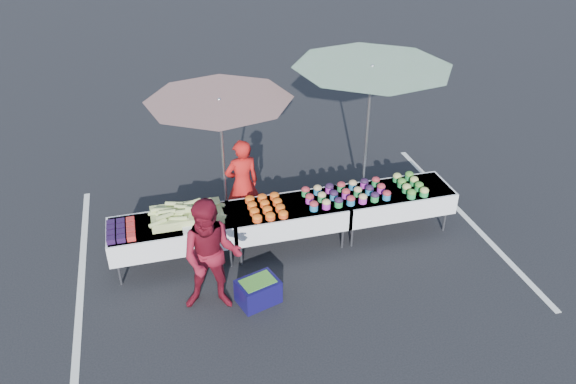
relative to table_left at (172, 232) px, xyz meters
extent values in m
plane|color=black|center=(1.80, 0.00, -0.58)|extent=(80.00, 80.00, 0.00)
cube|color=silver|center=(-1.40, 0.00, -0.58)|extent=(0.10, 5.00, 0.00)
cube|color=silver|center=(5.00, 0.00, -0.58)|extent=(0.10, 5.00, 0.00)
cube|color=white|center=(0.00, 0.00, 0.15)|extent=(1.80, 0.75, 0.04)
cube|color=white|center=(0.00, 0.00, -0.01)|extent=(1.86, 0.81, 0.36)
cylinder|color=slate|center=(-0.82, -0.29, -0.39)|extent=(0.04, 0.04, 0.39)
cylinder|color=slate|center=(-0.82, 0.29, -0.39)|extent=(0.04, 0.04, 0.39)
cylinder|color=slate|center=(0.82, -0.29, -0.39)|extent=(0.04, 0.04, 0.39)
cylinder|color=slate|center=(0.82, 0.29, -0.39)|extent=(0.04, 0.04, 0.39)
cube|color=white|center=(1.80, 0.00, 0.15)|extent=(1.80, 0.75, 0.04)
cube|color=white|center=(1.80, 0.00, -0.01)|extent=(1.86, 0.81, 0.36)
cylinder|color=slate|center=(0.98, -0.29, -0.39)|extent=(0.04, 0.04, 0.39)
cylinder|color=slate|center=(0.98, 0.29, -0.39)|extent=(0.04, 0.04, 0.39)
cylinder|color=slate|center=(2.62, -0.29, -0.39)|extent=(0.04, 0.04, 0.39)
cylinder|color=slate|center=(2.62, 0.29, -0.39)|extent=(0.04, 0.04, 0.39)
cube|color=white|center=(3.60, 0.00, 0.15)|extent=(1.80, 0.75, 0.04)
cube|color=white|center=(3.60, 0.00, -0.01)|extent=(1.86, 0.81, 0.36)
cylinder|color=slate|center=(2.78, -0.29, -0.39)|extent=(0.04, 0.04, 0.39)
cylinder|color=slate|center=(2.78, 0.29, -0.39)|extent=(0.04, 0.04, 0.39)
cylinder|color=slate|center=(4.42, -0.29, -0.39)|extent=(0.04, 0.04, 0.39)
cylinder|color=slate|center=(4.42, 0.29, -0.39)|extent=(0.04, 0.04, 0.39)
cube|color=black|center=(-0.85, -0.27, 0.21)|extent=(0.12, 0.12, 0.08)
cube|color=black|center=(-0.85, -0.13, 0.21)|extent=(0.12, 0.12, 0.08)
cube|color=black|center=(-0.85, 0.01, 0.21)|extent=(0.12, 0.12, 0.08)
cube|color=black|center=(-0.85, 0.15, 0.21)|extent=(0.12, 0.12, 0.08)
cube|color=black|center=(-0.71, -0.27, 0.21)|extent=(0.12, 0.12, 0.08)
cube|color=black|center=(-0.71, -0.13, 0.21)|extent=(0.12, 0.12, 0.08)
cube|color=black|center=(-0.71, 0.01, 0.21)|extent=(0.12, 0.12, 0.08)
cube|color=black|center=(-0.71, 0.15, 0.21)|extent=(0.12, 0.12, 0.08)
cube|color=#AD2F12|center=(-0.57, -0.27, 0.21)|extent=(0.12, 0.12, 0.08)
cube|color=#AD2F12|center=(-0.57, -0.13, 0.21)|extent=(0.12, 0.12, 0.08)
cube|color=#AD2F12|center=(-0.57, 0.01, 0.21)|extent=(0.12, 0.12, 0.08)
cube|color=#AD2F12|center=(-0.57, 0.15, 0.21)|extent=(0.12, 0.12, 0.08)
cube|color=#9ABF61|center=(0.25, 0.05, 0.24)|extent=(1.05, 0.55, 0.14)
cylinder|color=#9ABF61|center=(0.55, 0.20, 0.27)|extent=(0.27, 0.09, 0.10)
cylinder|color=#9ABF61|center=(-0.13, 0.10, 0.34)|extent=(0.27, 0.14, 0.07)
cylinder|color=#9ABF61|center=(0.36, -0.06, 0.38)|extent=(0.27, 0.14, 0.09)
cylinder|color=#9ABF61|center=(-0.17, 0.08, 0.28)|extent=(0.27, 0.15, 0.10)
cylinder|color=#9ABF61|center=(0.07, -0.01, 0.33)|extent=(0.27, 0.15, 0.08)
cylinder|color=#9ABF61|center=(0.21, 0.09, 0.36)|extent=(0.27, 0.10, 0.10)
cylinder|color=#9ABF61|center=(0.21, -0.03, 0.36)|extent=(0.27, 0.07, 0.08)
cylinder|color=#9ABF61|center=(0.12, -0.13, 0.31)|extent=(0.27, 0.14, 0.09)
cylinder|color=#9ABF61|center=(0.09, 0.25, 0.34)|extent=(0.27, 0.12, 0.08)
cylinder|color=#9ABF61|center=(0.71, 0.14, 0.29)|extent=(0.27, 0.16, 0.08)
cylinder|color=#9ABF61|center=(-0.06, 0.01, 0.34)|extent=(0.27, 0.11, 0.07)
cylinder|color=#9ABF61|center=(0.16, -0.18, 0.27)|extent=(0.27, 0.10, 0.07)
cylinder|color=#9ABF61|center=(0.36, 0.19, 0.35)|extent=(0.27, 0.12, 0.08)
cylinder|color=#9ABF61|center=(-0.18, -0.17, 0.31)|extent=(0.27, 0.15, 0.08)
cylinder|color=#9ABF61|center=(-0.09, 0.09, 0.36)|extent=(0.27, 0.10, 0.08)
cylinder|color=#9ABF61|center=(0.46, 0.00, 0.32)|extent=(0.27, 0.16, 0.10)
cylinder|color=#9ABF61|center=(-0.03, -0.02, 0.38)|extent=(0.27, 0.12, 0.09)
cylinder|color=#9ABF61|center=(0.52, -0.18, 0.37)|extent=(0.27, 0.09, 0.07)
cylinder|color=#9ABF61|center=(0.58, -0.15, 0.30)|extent=(0.27, 0.10, 0.09)
cylinder|color=#9ABF61|center=(0.50, -0.09, 0.28)|extent=(0.27, 0.12, 0.09)
cylinder|color=#9ABF61|center=(0.35, 0.28, 0.27)|extent=(0.27, 0.10, 0.08)
cylinder|color=#9ABF61|center=(0.63, 0.03, 0.34)|extent=(0.27, 0.14, 0.10)
cylinder|color=#9ABF61|center=(0.56, 0.25, 0.27)|extent=(0.27, 0.12, 0.07)
cylinder|color=#9ABF61|center=(0.50, 0.23, 0.27)|extent=(0.27, 0.07, 0.10)
cylinder|color=#9ABF61|center=(0.67, -0.19, 0.27)|extent=(0.27, 0.09, 0.10)
cylinder|color=#9ABF61|center=(-0.07, -0.12, 0.38)|extent=(0.27, 0.17, 0.08)
cube|color=white|center=(0.30, -0.30, 0.19)|extent=(0.30, 0.25, 0.05)
cylinder|color=#DC4618|center=(1.25, -0.28, 0.19)|extent=(0.15, 0.15, 0.05)
ellipsoid|color=#E5550D|center=(1.25, -0.28, 0.23)|extent=(0.15, 0.15, 0.08)
cylinder|color=#DC4618|center=(1.25, -0.10, 0.19)|extent=(0.15, 0.15, 0.05)
ellipsoid|color=#E5550D|center=(1.25, -0.10, 0.23)|extent=(0.15, 0.15, 0.08)
cylinder|color=#DC4618|center=(1.25, 0.08, 0.19)|extent=(0.15, 0.15, 0.05)
ellipsoid|color=#E5550D|center=(1.25, 0.08, 0.23)|extent=(0.15, 0.15, 0.08)
cylinder|color=#DC4618|center=(1.25, 0.26, 0.19)|extent=(0.15, 0.15, 0.05)
ellipsoid|color=#E5550D|center=(1.25, 0.26, 0.23)|extent=(0.15, 0.15, 0.08)
cylinder|color=#DC4618|center=(1.45, -0.28, 0.19)|extent=(0.15, 0.15, 0.05)
ellipsoid|color=#E5550D|center=(1.45, -0.28, 0.23)|extent=(0.15, 0.15, 0.08)
cylinder|color=#DC4618|center=(1.45, -0.10, 0.19)|extent=(0.15, 0.15, 0.05)
ellipsoid|color=#E5550D|center=(1.45, -0.10, 0.23)|extent=(0.15, 0.15, 0.08)
cylinder|color=#DC4618|center=(1.45, 0.08, 0.19)|extent=(0.15, 0.15, 0.05)
ellipsoid|color=#E5550D|center=(1.45, 0.08, 0.23)|extent=(0.15, 0.15, 0.08)
cylinder|color=#DC4618|center=(1.45, 0.26, 0.19)|extent=(0.15, 0.15, 0.05)
ellipsoid|color=#E5550D|center=(1.45, 0.26, 0.23)|extent=(0.15, 0.15, 0.08)
cylinder|color=#DC4618|center=(1.65, -0.28, 0.19)|extent=(0.15, 0.15, 0.05)
ellipsoid|color=#E5550D|center=(1.65, -0.28, 0.23)|extent=(0.15, 0.15, 0.08)
cylinder|color=#DC4618|center=(1.65, -0.10, 0.19)|extent=(0.15, 0.15, 0.05)
ellipsoid|color=#E5550D|center=(1.65, -0.10, 0.23)|extent=(0.15, 0.15, 0.08)
cylinder|color=#DC4618|center=(1.65, 0.08, 0.19)|extent=(0.15, 0.15, 0.05)
ellipsoid|color=#E5550D|center=(1.65, 0.08, 0.23)|extent=(0.15, 0.15, 0.08)
cylinder|color=#DC4618|center=(1.65, 0.26, 0.19)|extent=(0.15, 0.15, 0.05)
ellipsoid|color=#E5550D|center=(1.65, 0.26, 0.23)|extent=(0.15, 0.15, 0.08)
cylinder|color=teal|center=(2.15, -0.22, 0.22)|extent=(0.13, 0.13, 0.10)
ellipsoid|color=maroon|center=(2.15, -0.22, 0.28)|extent=(0.14, 0.14, 0.10)
cylinder|color=#B426AD|center=(2.15, 0.00, 0.22)|extent=(0.13, 0.13, 0.10)
ellipsoid|color=maroon|center=(2.15, 0.00, 0.28)|extent=(0.14, 0.14, 0.10)
cylinder|color=#249043|center=(2.15, 0.22, 0.22)|extent=(0.13, 0.13, 0.10)
ellipsoid|color=maroon|center=(2.15, 0.22, 0.28)|extent=(0.14, 0.14, 0.10)
cylinder|color=#B426AD|center=(2.35, -0.22, 0.22)|extent=(0.13, 0.13, 0.10)
ellipsoid|color=#A97A52|center=(2.35, -0.22, 0.28)|extent=(0.14, 0.14, 0.10)
cylinder|color=#249043|center=(2.35, 0.00, 0.22)|extent=(0.13, 0.13, 0.10)
ellipsoid|color=#A97A52|center=(2.35, 0.00, 0.28)|extent=(0.14, 0.14, 0.10)
cylinder|color=teal|center=(2.35, 0.22, 0.22)|extent=(0.13, 0.13, 0.10)
ellipsoid|color=#A97A52|center=(2.35, 0.22, 0.28)|extent=(0.14, 0.14, 0.10)
cylinder|color=#249043|center=(2.55, -0.22, 0.22)|extent=(0.13, 0.13, 0.10)
ellipsoid|color=black|center=(2.55, -0.22, 0.28)|extent=(0.14, 0.14, 0.10)
cylinder|color=teal|center=(2.55, 0.00, 0.22)|extent=(0.13, 0.13, 0.10)
ellipsoid|color=black|center=(2.55, 0.00, 0.28)|extent=(0.14, 0.14, 0.10)
cylinder|color=#B426AD|center=(2.55, 0.22, 0.22)|extent=(0.13, 0.13, 0.10)
ellipsoid|color=black|center=(2.55, 0.22, 0.28)|extent=(0.14, 0.14, 0.10)
cylinder|color=teal|center=(2.75, -0.22, 0.22)|extent=(0.13, 0.13, 0.10)
ellipsoid|color=maroon|center=(2.75, -0.22, 0.28)|extent=(0.14, 0.14, 0.10)
cylinder|color=#B426AD|center=(2.75, 0.00, 0.22)|extent=(0.13, 0.13, 0.10)
ellipsoid|color=maroon|center=(2.75, 0.00, 0.28)|extent=(0.14, 0.14, 0.10)
cylinder|color=#249043|center=(2.75, 0.22, 0.22)|extent=(0.13, 0.13, 0.10)
ellipsoid|color=maroon|center=(2.75, 0.22, 0.28)|extent=(0.14, 0.14, 0.10)
cylinder|color=#B426AD|center=(2.95, -0.22, 0.22)|extent=(0.13, 0.13, 0.10)
ellipsoid|color=#A97A52|center=(2.95, -0.22, 0.28)|extent=(0.14, 0.14, 0.10)
cylinder|color=#249043|center=(2.95, 0.00, 0.22)|extent=(0.13, 0.13, 0.10)
ellipsoid|color=#A97A52|center=(2.95, 0.00, 0.28)|extent=(0.14, 0.14, 0.10)
cylinder|color=teal|center=(2.95, 0.22, 0.22)|extent=(0.13, 0.13, 0.10)
ellipsoid|color=#A97A52|center=(2.95, 0.22, 0.28)|extent=(0.14, 0.14, 0.10)
cylinder|color=#249043|center=(3.15, -0.22, 0.22)|extent=(0.13, 0.13, 0.10)
ellipsoid|color=black|center=(3.15, -0.22, 0.28)|extent=(0.14, 0.14, 0.10)
cylinder|color=teal|center=(3.15, 0.00, 0.22)|extent=(0.13, 0.13, 0.10)
ellipsoid|color=black|center=(3.15, 0.00, 0.28)|extent=(0.14, 0.14, 0.10)
cylinder|color=#B426AD|center=(3.15, 0.22, 0.22)|extent=(0.13, 0.13, 0.10)
ellipsoid|color=black|center=(3.15, 0.22, 0.28)|extent=(0.14, 0.14, 0.10)
cylinder|color=teal|center=(3.35, -0.22, 0.22)|extent=(0.13, 0.13, 0.10)
ellipsoid|color=maroon|center=(3.35, -0.22, 0.28)|extent=(0.14, 0.14, 0.10)
cylinder|color=#B426AD|center=(3.35, 0.00, 0.22)|extent=(0.13, 0.13, 0.10)
ellipsoid|color=maroon|center=(3.35, 0.00, 0.28)|extent=(0.14, 0.14, 0.10)
cylinder|color=#249043|center=(3.35, 0.22, 0.22)|extent=(0.13, 0.13, 0.10)
ellipsoid|color=maroon|center=(3.35, 0.22, 0.28)|extent=(0.14, 0.14, 0.10)
cylinder|color=#249043|center=(3.75, -0.28, 0.21)|extent=(0.14, 0.14, 0.08)
ellipsoid|color=#1D6E21|center=(3.75, -0.28, 0.26)|extent=(0.14, 0.14, 0.11)
cylinder|color=#249043|center=(3.75, -0.10, 0.21)|extent=(0.14, 0.14, 0.08)
ellipsoid|color=#A2AA4C|center=(3.75, -0.10, 0.26)|extent=(0.14, 0.14, 0.11)
cylinder|color=#249043|center=(3.75, 0.08, 0.21)|extent=(0.14, 0.14, 0.08)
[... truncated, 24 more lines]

